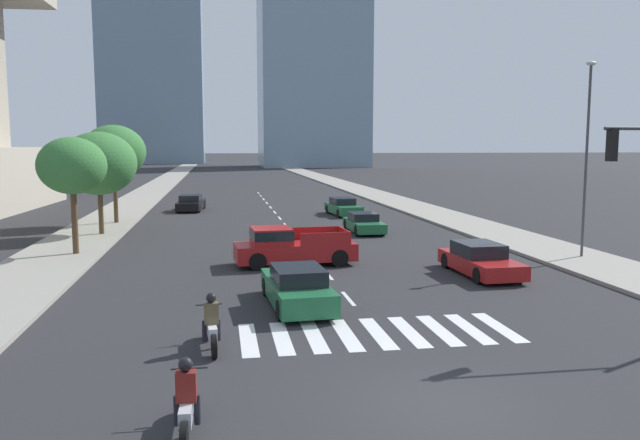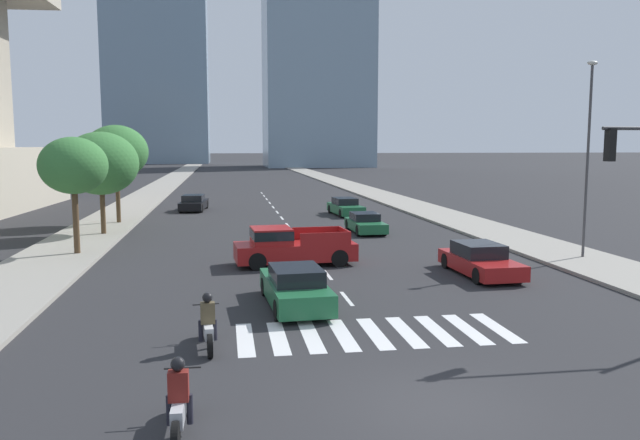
% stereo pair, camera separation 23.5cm
% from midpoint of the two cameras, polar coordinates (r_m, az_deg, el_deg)
% --- Properties ---
extents(ground_plane, '(800.00, 800.00, 0.00)m').
position_cam_midpoint_polar(ground_plane, '(13.22, 10.50, -16.52)').
color(ground_plane, '#28282B').
extents(sidewalk_east, '(4.00, 260.00, 0.15)m').
position_cam_midpoint_polar(sidewalk_east, '(44.68, 11.78, 0.11)').
color(sidewalk_east, gray).
rests_on(sidewalk_east, ground).
extents(sidewalk_west, '(4.00, 260.00, 0.15)m').
position_cam_midpoint_polar(sidewalk_west, '(42.40, -19.56, -0.50)').
color(sidewalk_west, gray).
rests_on(sidewalk_west, ground).
extents(crosswalk_near, '(7.65, 2.97, 0.01)m').
position_cam_midpoint_polar(crosswalk_near, '(17.74, 4.92, -10.27)').
color(crosswalk_near, silver).
rests_on(crosswalk_near, ground).
extents(lane_divider_center, '(0.14, 50.00, 0.01)m').
position_cam_midpoint_polar(lane_divider_center, '(44.93, -3.86, 0.18)').
color(lane_divider_center, silver).
rests_on(lane_divider_center, ground).
extents(motorcycle_lead, '(0.70, 2.19, 1.49)m').
position_cam_midpoint_polar(motorcycle_lead, '(16.51, -10.32, -9.57)').
color(motorcycle_lead, black).
rests_on(motorcycle_lead, ground).
extents(motorcycle_trailing, '(0.70, 2.23, 1.49)m').
position_cam_midpoint_polar(motorcycle_trailing, '(11.95, -12.66, -16.15)').
color(motorcycle_trailing, black).
rests_on(motorcycle_trailing, ground).
extents(pickup_truck, '(5.34, 2.40, 1.67)m').
position_cam_midpoint_polar(pickup_truck, '(27.27, -3.09, -2.45)').
color(pickup_truck, maroon).
rests_on(pickup_truck, ground).
extents(sedan_green_0, '(2.03, 4.76, 1.33)m').
position_cam_midpoint_polar(sedan_green_0, '(20.36, -2.44, -6.21)').
color(sedan_green_0, '#1E6038').
rests_on(sedan_green_0, ground).
extents(sedan_black_1, '(2.25, 4.85, 1.28)m').
position_cam_midpoint_polar(sedan_black_1, '(50.98, -11.85, 1.51)').
color(sedan_black_1, black).
rests_on(sedan_black_1, ground).
extents(sedan_green_2, '(1.79, 4.36, 1.17)m').
position_cam_midpoint_polar(sedan_green_2, '(37.57, 3.85, -0.30)').
color(sedan_green_2, '#1E6038').
rests_on(sedan_green_2, ground).
extents(sedan_green_3, '(2.14, 4.77, 1.29)m').
position_cam_midpoint_polar(sedan_green_3, '(46.77, 1.99, 1.18)').
color(sedan_green_3, '#1E6038').
rests_on(sedan_green_3, ground).
extents(sedan_red_4, '(1.99, 4.69, 1.28)m').
position_cam_midpoint_polar(sedan_red_4, '(26.07, 14.19, -3.59)').
color(sedan_red_4, maroon).
rests_on(sedan_red_4, ground).
extents(street_lamp_east, '(0.50, 0.24, 8.78)m').
position_cam_midpoint_polar(street_lamp_east, '(30.62, 23.05, 6.20)').
color(street_lamp_east, '#3F3F42').
rests_on(street_lamp_east, sidewalk_east).
extents(street_tree_nearest, '(3.13, 3.13, 5.46)m').
position_cam_midpoint_polar(street_tree_nearest, '(31.23, -21.96, 4.60)').
color(street_tree_nearest, '#4C3823').
rests_on(street_tree_nearest, sidewalk_west).
extents(street_tree_second, '(4.23, 4.23, 5.84)m').
position_cam_midpoint_polar(street_tree_second, '(37.73, -19.76, 4.89)').
color(street_tree_second, '#4C3823').
rests_on(street_tree_second, sidewalk_west).
extents(street_tree_third, '(4.10, 4.10, 6.39)m').
position_cam_midpoint_polar(street_tree_third, '(42.97, -18.51, 5.93)').
color(street_tree_third, '#4C3823').
rests_on(street_tree_third, sidewalk_west).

